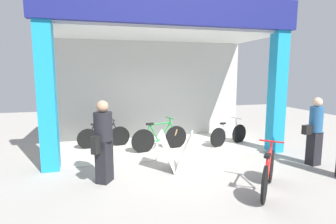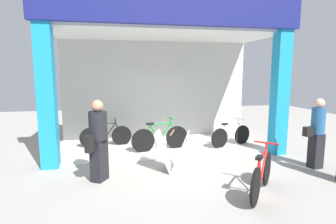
# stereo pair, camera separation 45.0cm
# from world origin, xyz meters

# --- Properties ---
(ground_plane) EXTENTS (20.58, 20.58, 0.00)m
(ground_plane) POSITION_xyz_m (0.00, 0.00, 0.00)
(ground_plane) COLOR #9E9991
(ground_plane) RESTS_ON ground
(shop_facade) EXTENTS (6.49, 2.97, 4.08)m
(shop_facade) POSITION_xyz_m (0.00, 1.45, 2.20)
(shop_facade) COLOR beige
(shop_facade) RESTS_ON ground
(bicycle_inside_0) EXTENTS (1.69, 0.51, 0.95)m
(bicycle_inside_0) POSITION_xyz_m (-0.18, 0.88, 0.38)
(bicycle_inside_0) COLOR black
(bicycle_inside_0) RESTS_ON ground
(bicycle_inside_1) EXTENTS (1.46, 0.57, 0.84)m
(bicycle_inside_1) POSITION_xyz_m (2.01, 0.92, 0.34)
(bicycle_inside_1) COLOR black
(bicycle_inside_1) RESTS_ON ground
(bicycle_inside_2) EXTENTS (1.54, 0.42, 0.85)m
(bicycle_inside_2) POSITION_xyz_m (-1.73, 1.62, 0.34)
(bicycle_inside_2) COLOR black
(bicycle_inside_2) RESTS_ON ground
(bicycle_parked_0) EXTENTS (1.13, 1.28, 0.92)m
(bicycle_parked_0) POSITION_xyz_m (1.17, -2.27, 0.37)
(bicycle_parked_0) COLOR black
(bicycle_parked_0) RESTS_ON ground
(sandwich_board_sign) EXTENTS (0.90, 0.79, 0.91)m
(sandwich_board_sign) POSITION_xyz_m (-0.18, -0.77, 0.45)
(sandwich_board_sign) COLOR silver
(sandwich_board_sign) RESTS_ON ground
(pedestrian_1) EXTENTS (0.51, 0.62, 1.68)m
(pedestrian_1) POSITION_xyz_m (-1.79, -1.03, 0.88)
(pedestrian_1) COLOR black
(pedestrian_1) RESTS_ON ground
(pedestrian_2) EXTENTS (0.57, 0.34, 1.65)m
(pedestrian_2) POSITION_xyz_m (3.15, -1.23, 0.84)
(pedestrian_2) COLOR black
(pedestrian_2) RESTS_ON ground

